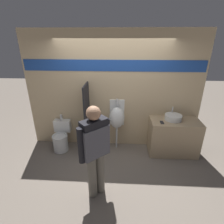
% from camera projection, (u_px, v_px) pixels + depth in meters
% --- Properties ---
extents(ground_plane, '(16.00, 16.00, 0.00)m').
position_uv_depth(ground_plane, '(112.00, 157.00, 3.97)').
color(ground_plane, '#70665B').
extents(display_wall, '(3.99, 0.07, 2.70)m').
position_uv_depth(display_wall, '(113.00, 92.00, 3.99)').
color(display_wall, tan).
rests_on(display_wall, ground_plane).
extents(sink_counter, '(1.08, 0.56, 0.82)m').
position_uv_depth(sink_counter, '(173.00, 137.00, 4.01)').
color(sink_counter, tan).
rests_on(sink_counter, ground_plane).
extents(sink_basin, '(0.37, 0.37, 0.26)m').
position_uv_depth(sink_basin, '(173.00, 117.00, 3.88)').
color(sink_basin, silver).
rests_on(sink_basin, sink_counter).
extents(cell_phone, '(0.07, 0.14, 0.01)m').
position_uv_depth(cell_phone, '(162.00, 122.00, 3.76)').
color(cell_phone, '#232328').
rests_on(cell_phone, sink_counter).
extents(divider_near_counter, '(0.03, 0.56, 1.61)m').
position_uv_depth(divider_near_counter, '(87.00, 119.00, 3.96)').
color(divider_near_counter, black).
rests_on(divider_near_counter, ground_plane).
extents(urinal_near_counter, '(0.36, 0.29, 1.22)m').
position_uv_depth(urinal_near_counter, '(117.00, 118.00, 4.05)').
color(urinal_near_counter, silver).
rests_on(urinal_near_counter, ground_plane).
extents(toilet, '(0.40, 0.52, 0.83)m').
position_uv_depth(toilet, '(61.00, 138.00, 4.19)').
color(toilet, silver).
rests_on(toilet, ground_plane).
extents(person_in_vest, '(0.46, 0.44, 1.63)m').
position_uv_depth(person_in_vest, '(95.00, 147.00, 2.71)').
color(person_in_vest, '#666056').
rests_on(person_in_vest, ground_plane).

